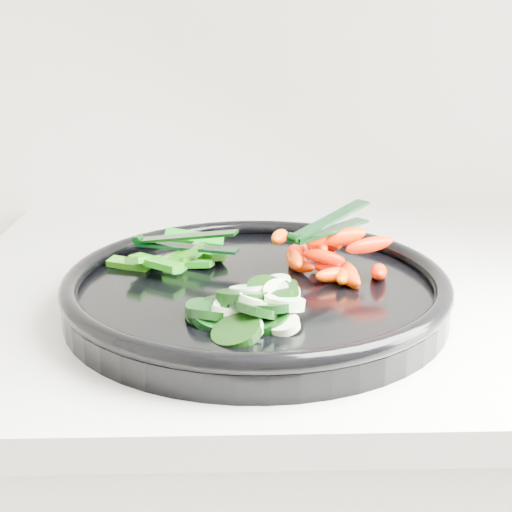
{
  "coord_description": "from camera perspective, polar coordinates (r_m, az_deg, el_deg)",
  "views": [
    {
      "loc": [
        -0.7,
        0.96,
        1.2
      ],
      "look_at": [
        -0.68,
        1.61,
        0.99
      ],
      "focal_mm": 50.0,
      "sensor_mm": 36.0,
      "label": 1
    }
  ],
  "objects": [
    {
      "name": "veggie_tray",
      "position": [
        0.7,
        0.0,
        -2.7
      ],
      "size": [
        0.49,
        0.49,
        0.04
      ],
      "color": "black",
      "rests_on": "counter"
    },
    {
      "name": "tong_pepper",
      "position": [
        0.75,
        -5.84,
        1.15
      ],
      "size": [
        0.11,
        0.05,
        0.02
      ],
      "color": "black",
      "rests_on": "pepper_pile"
    },
    {
      "name": "carrot_pile",
      "position": [
        0.73,
        5.74,
        0.12
      ],
      "size": [
        0.13,
        0.15,
        0.06
      ],
      "color": "#FF4900",
      "rests_on": "veggie_tray"
    },
    {
      "name": "pepper_pile",
      "position": [
        0.75,
        -6.37,
        -0.05
      ],
      "size": [
        0.13,
        0.12,
        0.03
      ],
      "color": "#1D6D0A",
      "rests_on": "veggie_tray"
    },
    {
      "name": "tong_carrot",
      "position": [
        0.72,
        5.77,
        2.42
      ],
      "size": [
        0.09,
        0.09,
        0.02
      ],
      "color": "black",
      "rests_on": "carrot_pile"
    },
    {
      "name": "cucumber_pile",
      "position": [
        0.62,
        -0.83,
        -4.09
      ],
      "size": [
        0.12,
        0.13,
        0.04
      ],
      "color": "black",
      "rests_on": "veggie_tray"
    }
  ]
}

